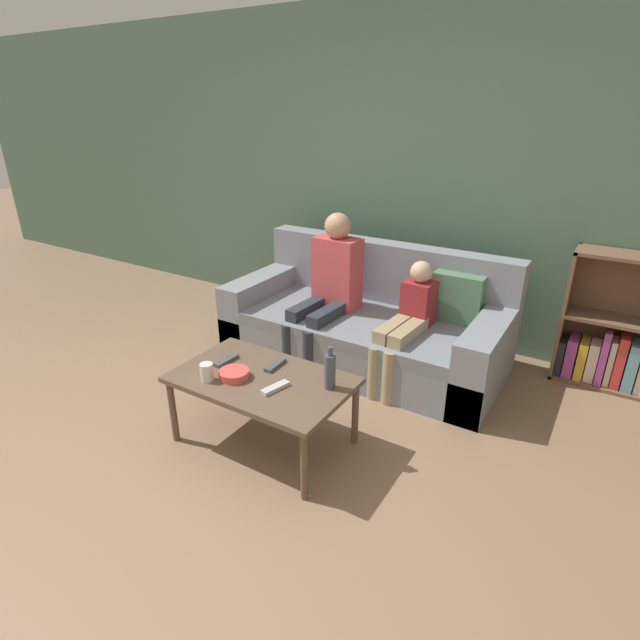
% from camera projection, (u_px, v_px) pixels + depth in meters
% --- Properties ---
extents(ground_plane, '(22.00, 22.00, 0.00)m').
position_uv_depth(ground_plane, '(195.00, 496.00, 2.56)').
color(ground_plane, '#84664C').
extents(wall_back, '(12.00, 0.06, 2.60)m').
position_uv_depth(wall_back, '(406.00, 178.00, 4.02)').
color(wall_back, '#4C6B56').
rests_on(wall_back, ground_plane).
extents(couch, '(2.09, 0.95, 0.85)m').
position_uv_depth(couch, '(367.00, 326.00, 3.86)').
color(couch, gray).
rests_on(couch, ground_plane).
extents(bookshelf, '(0.69, 0.28, 0.96)m').
position_uv_depth(bookshelf, '(614.00, 339.00, 3.46)').
color(bookshelf, brown).
rests_on(bookshelf, ground_plane).
extents(coffee_table, '(1.00, 0.62, 0.43)m').
position_uv_depth(coffee_table, '(262.00, 384.00, 2.83)').
color(coffee_table, brown).
rests_on(coffee_table, ground_plane).
extents(person_adult, '(0.36, 0.66, 1.12)m').
position_uv_depth(person_adult, '(331.00, 280.00, 3.77)').
color(person_adult, '#282D38').
rests_on(person_adult, ground_plane).
extents(person_child, '(0.25, 0.66, 0.86)m').
position_uv_depth(person_child, '(407.00, 320.00, 3.46)').
color(person_child, '#9E8966').
rests_on(person_child, ground_plane).
extents(cup_near, '(0.07, 0.07, 0.10)m').
position_uv_depth(cup_near, '(207.00, 372.00, 2.76)').
color(cup_near, silver).
rests_on(cup_near, coffee_table).
extents(tv_remote_0, '(0.06, 0.17, 0.02)m').
position_uv_depth(tv_remote_0, '(275.00, 365.00, 2.92)').
color(tv_remote_0, '#47474C').
rests_on(tv_remote_0, coffee_table).
extents(tv_remote_1, '(0.09, 0.18, 0.02)m').
position_uv_depth(tv_remote_1, '(275.00, 388.00, 2.69)').
color(tv_remote_1, '#B7B7BC').
rests_on(tv_remote_1, coffee_table).
extents(tv_remote_2, '(0.06, 0.17, 0.02)m').
position_uv_depth(tv_remote_2, '(226.00, 360.00, 2.97)').
color(tv_remote_2, '#47474C').
rests_on(tv_remote_2, coffee_table).
extents(snack_bowl, '(0.17, 0.17, 0.05)m').
position_uv_depth(snack_bowl, '(234.00, 374.00, 2.80)').
color(snack_bowl, '#DB4C47').
rests_on(snack_bowl, coffee_table).
extents(bottle, '(0.06, 0.06, 0.25)m').
position_uv_depth(bottle, '(330.00, 371.00, 2.67)').
color(bottle, '#424756').
rests_on(bottle, coffee_table).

